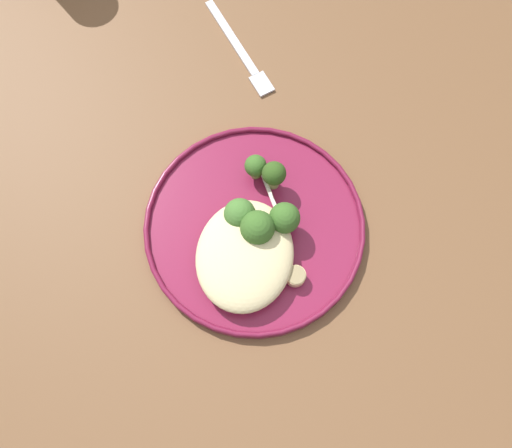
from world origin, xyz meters
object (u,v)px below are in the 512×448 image
at_px(broccoli_floret_near_rim, 259,228).
at_px(broccoli_floret_right_tilted, 257,167).
at_px(seared_scallop_rear_pale, 245,251).
at_px(seared_scallop_tiny_bay, 297,276).
at_px(seared_scallop_right_edge, 273,277).
at_px(seared_scallop_left_edge, 236,218).
at_px(seared_scallop_front_small, 215,256).
at_px(broccoli_floret_left_leaning, 241,214).
at_px(broccoli_floret_split_head, 285,218).
at_px(seared_scallop_center_golden, 275,241).
at_px(broccoli_floret_small_sprig, 276,175).
at_px(dinner_fork, 241,50).
at_px(dinner_plate, 256,227).

xyz_separation_m(broccoli_floret_near_rim, broccoli_floret_right_tilted, (0.09, 0.02, -0.02)).
bearing_deg(seared_scallop_rear_pale, broccoli_floret_near_rim, -31.39).
bearing_deg(seared_scallop_tiny_bay, seared_scallop_right_edge, 100.34).
distance_m(seared_scallop_left_edge, seared_scallop_front_small, 0.06).
bearing_deg(seared_scallop_left_edge, broccoli_floret_near_rim, -119.74).
distance_m(seared_scallop_right_edge, seared_scallop_left_edge, 0.09).
relative_size(broccoli_floret_left_leaning, broccoli_floret_split_head, 0.92).
bearing_deg(seared_scallop_center_golden, broccoli_floret_near_rim, 76.92).
distance_m(seared_scallop_center_golden, broccoli_floret_split_head, 0.03).
height_order(seared_scallop_center_golden, seared_scallop_right_edge, seared_scallop_right_edge).
relative_size(seared_scallop_right_edge, broccoli_floret_right_tilted, 0.54).
bearing_deg(broccoli_floret_small_sprig, broccoli_floret_left_leaning, 149.67).
bearing_deg(broccoli_floret_left_leaning, broccoli_floret_small_sprig, -30.33).
height_order(seared_scallop_rear_pale, broccoli_floret_left_leaning, broccoli_floret_left_leaning).
relative_size(seared_scallop_front_small, broccoli_floret_near_rim, 0.38).
xyz_separation_m(broccoli_floret_near_rim, dinner_fork, (0.29, 0.07, -0.05)).
bearing_deg(dinner_fork, seared_scallop_rear_pale, -169.69).
xyz_separation_m(seared_scallop_front_small, broccoli_floret_small_sprig, (0.11, -0.06, 0.02)).
height_order(seared_scallop_left_edge, seared_scallop_front_small, same).
relative_size(seared_scallop_tiny_bay, dinner_fork, 0.16).
relative_size(broccoli_floret_right_tilted, dinner_fork, 0.26).
distance_m(seared_scallop_right_edge, seared_scallop_rear_pale, 0.05).
distance_m(dinner_plate, seared_scallop_rear_pale, 0.04).
height_order(dinner_plate, broccoli_floret_right_tilted, broccoli_floret_right_tilted).
distance_m(dinner_plate, seared_scallop_center_golden, 0.04).
height_order(seared_scallop_rear_pale, broccoli_floret_small_sprig, broccoli_floret_small_sprig).
height_order(broccoli_floret_small_sprig, dinner_fork, broccoli_floret_small_sprig).
height_order(dinner_plate, seared_scallop_rear_pale, seared_scallop_rear_pale).
height_order(seared_scallop_front_small, broccoli_floret_right_tilted, broccoli_floret_right_tilted).
height_order(seared_scallop_rear_pale, broccoli_floret_right_tilted, broccoli_floret_right_tilted).
height_order(dinner_plate, seared_scallop_right_edge, seared_scallop_right_edge).
bearing_deg(broccoli_floret_right_tilted, dinner_plate, -172.31).
height_order(dinner_plate, seared_scallop_center_golden, seared_scallop_center_golden).
distance_m(seared_scallop_tiny_bay, broccoli_floret_right_tilted, 0.15).
xyz_separation_m(seared_scallop_left_edge, seared_scallop_front_small, (-0.05, 0.02, -0.00)).
xyz_separation_m(seared_scallop_front_small, broccoli_floret_left_leaning, (0.05, -0.03, 0.02)).
bearing_deg(broccoli_floret_left_leaning, dinner_fork, 9.59).
xyz_separation_m(seared_scallop_left_edge, broccoli_floret_right_tilted, (0.07, -0.02, 0.01)).
bearing_deg(broccoli_floret_split_head, seared_scallop_right_edge, 176.35).
relative_size(seared_scallop_right_edge, broccoli_floret_small_sprig, 0.43).
bearing_deg(dinner_plate, broccoli_floret_left_leaning, 81.72).
height_order(seared_scallop_tiny_bay, broccoli_floret_near_rim, broccoli_floret_near_rim).
bearing_deg(broccoli_floret_left_leaning, seared_scallop_left_edge, 79.57).
bearing_deg(broccoli_floret_small_sprig, seared_scallop_front_small, 151.89).
xyz_separation_m(seared_scallop_center_golden, broccoli_floret_small_sprig, (0.08, 0.01, 0.02)).
xyz_separation_m(dinner_plate, broccoli_floret_split_head, (0.00, -0.04, 0.04)).
xyz_separation_m(seared_scallop_front_small, dinner_fork, (0.32, 0.02, -0.02)).
height_order(seared_scallop_left_edge, broccoli_floret_left_leaning, broccoli_floret_left_leaning).
height_order(broccoli_floret_small_sprig, broccoli_floret_right_tilted, broccoli_floret_small_sprig).
bearing_deg(seared_scallop_center_golden, seared_scallop_rear_pale, 117.39).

